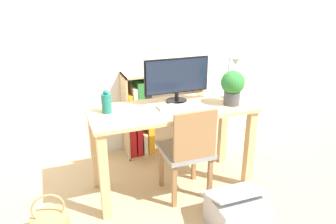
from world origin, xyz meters
TOP-DOWN VIEW (x-y plane):
  - ground_plane at (0.00, 0.00)m, footprint 10.00×10.00m
  - wall_back at (0.00, 0.88)m, footprint 8.00×0.05m
  - desk at (0.00, 0.00)m, footprint 1.40×0.58m
  - monitor at (0.09, 0.12)m, footprint 0.58×0.18m
  - keyboard at (0.07, -0.00)m, footprint 0.39×0.12m
  - vase at (-0.53, 0.08)m, footprint 0.08×0.08m
  - desk_lamp at (0.57, 0.02)m, footprint 0.10×0.19m
  - potted_plant at (0.51, -0.10)m, footprint 0.20×0.20m
  - chair at (0.07, -0.20)m, footprint 0.40×0.40m
  - bookshelf at (-0.00, 0.70)m, footprint 0.84×0.28m
  - basket at (-1.07, -0.28)m, footprint 0.27×0.27m
  - storage_box at (0.27, -0.68)m, footprint 0.41×0.40m

SIDE VIEW (x-z plane):
  - ground_plane at x=0.00m, z-range 0.00..0.00m
  - basket at x=-1.07m, z-range -0.08..0.26m
  - storage_box at x=0.27m, z-range -0.03..0.29m
  - bookshelf at x=0.00m, z-range -0.02..0.87m
  - chair at x=0.07m, z-range 0.04..0.87m
  - desk at x=0.00m, z-range 0.23..0.99m
  - keyboard at x=0.07m, z-range 0.76..0.78m
  - vase at x=-0.53m, z-range 0.75..0.95m
  - potted_plant at x=0.51m, z-range 0.78..1.08m
  - monitor at x=0.09m, z-range 0.79..1.18m
  - desk_lamp at x=0.57m, z-range 0.81..1.19m
  - wall_back at x=0.00m, z-range 0.00..2.60m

